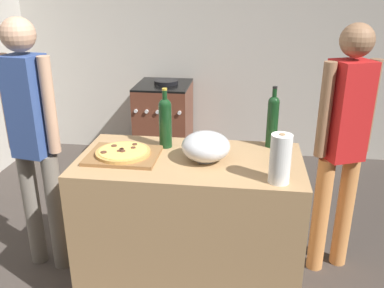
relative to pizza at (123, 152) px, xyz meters
The scene contains 12 objects.
ground_plane 1.33m from the pizza, 76.45° to the left, with size 4.71×3.68×0.02m, color #3F3833.
kitchen_wall_rear 2.49m from the pizza, 85.11° to the left, with size 4.71×0.10×2.60m, color #BCB7AD.
counter 0.63m from the pizza, ahead, with size 1.27×0.65×0.93m, color tan.
cutting_board 0.02m from the pizza, 33.66° to the right, with size 0.40×0.32×0.02m, color olive.
pizza is the anchor object (origin of this frame).
mixing_bowl 0.47m from the pizza, ahead, with size 0.27×0.27×0.17m.
paper_towel_roll 0.89m from the pizza, 13.43° to the right, with size 0.11×0.11×0.26m.
wine_bottle_clear 0.90m from the pizza, 18.36° to the left, with size 0.07×0.07×0.37m.
wine_bottle_amber 0.32m from the pizza, 41.56° to the left, with size 0.08×0.08×0.36m.
stove 2.14m from the pizza, 94.98° to the left, with size 0.55×0.63×0.91m.
person_in_stripes 0.67m from the pizza, 163.37° to the left, with size 0.37×0.23×1.69m.
person_in_red 1.36m from the pizza, 18.18° to the left, with size 0.36×0.27×1.65m.
Camera 1 is at (0.46, -1.44, 1.87)m, focal length 38.86 mm.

